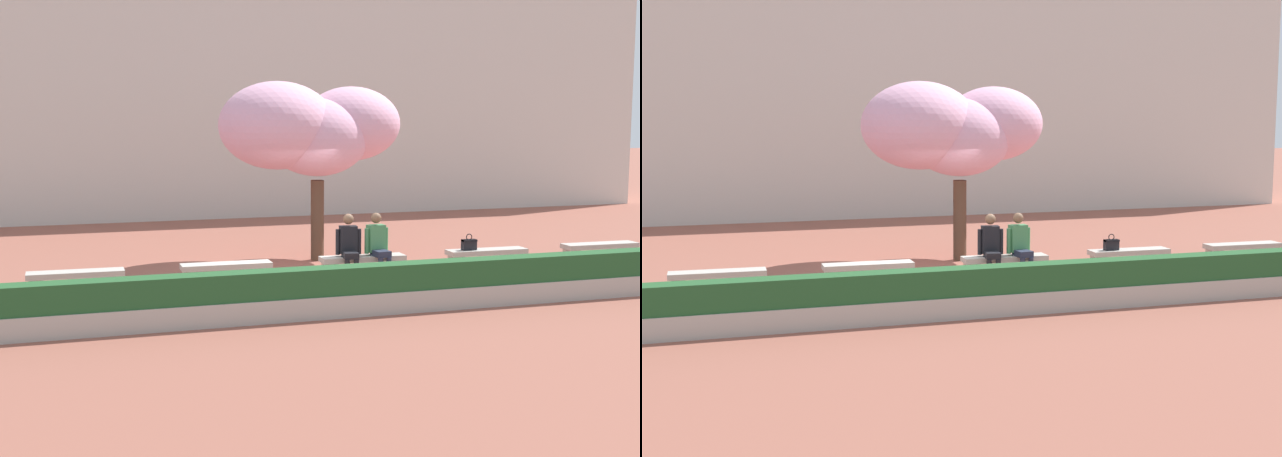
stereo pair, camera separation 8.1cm
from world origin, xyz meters
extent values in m
plane|color=#8E5142|center=(0.00, 0.00, 0.00)|extent=(100.00, 100.00, 0.00)
cube|color=beige|center=(0.00, 12.40, 3.78)|extent=(30.75, 4.00, 7.56)
cube|color=#ADA89E|center=(-4.10, 0.00, 0.40)|extent=(1.71, 0.47, 0.10)
cube|color=#ADA89E|center=(-4.78, 0.02, 0.17)|extent=(0.25, 0.35, 0.35)
cube|color=#ADA89E|center=(-3.42, -0.02, 0.17)|extent=(0.25, 0.35, 0.35)
cube|color=#ADA89E|center=(-1.37, 0.00, 0.40)|extent=(1.71, 0.47, 0.10)
cube|color=#ADA89E|center=(-2.05, 0.02, 0.17)|extent=(0.25, 0.35, 0.35)
cube|color=#ADA89E|center=(-0.69, -0.02, 0.17)|extent=(0.25, 0.35, 0.35)
cube|color=#ADA89E|center=(1.37, 0.00, 0.40)|extent=(1.71, 0.47, 0.10)
cube|color=#ADA89E|center=(0.69, 0.02, 0.17)|extent=(0.25, 0.35, 0.35)
cube|color=#ADA89E|center=(2.05, -0.02, 0.17)|extent=(0.25, 0.35, 0.35)
cube|color=#ADA89E|center=(4.10, 0.00, 0.40)|extent=(1.71, 0.47, 0.10)
cube|color=#ADA89E|center=(3.42, 0.02, 0.17)|extent=(0.25, 0.35, 0.35)
cube|color=#ADA89E|center=(4.78, -0.02, 0.17)|extent=(0.25, 0.35, 0.35)
cube|color=#ADA89E|center=(6.84, 0.00, 0.40)|extent=(1.71, 0.47, 0.10)
cube|color=#ADA89E|center=(6.16, 0.02, 0.17)|extent=(0.25, 0.35, 0.35)
cube|color=#ADA89E|center=(7.52, -0.02, 0.17)|extent=(0.25, 0.35, 0.35)
cube|color=black|center=(0.91, -0.40, 0.03)|extent=(0.13, 0.23, 0.06)
cylinder|color=black|center=(0.92, -0.34, 0.24)|extent=(0.10, 0.10, 0.42)
cube|color=black|center=(1.09, -0.43, 0.03)|extent=(0.13, 0.23, 0.06)
cylinder|color=black|center=(1.10, -0.37, 0.24)|extent=(0.10, 0.10, 0.42)
cube|color=black|center=(1.04, -0.18, 0.51)|extent=(0.34, 0.44, 0.12)
cube|color=black|center=(1.08, 0.04, 0.78)|extent=(0.37, 0.27, 0.54)
sphere|color=brown|center=(1.08, 0.04, 1.19)|extent=(0.21, 0.21, 0.21)
cylinder|color=black|center=(0.87, 0.05, 0.74)|extent=(0.09, 0.09, 0.50)
cylinder|color=black|center=(1.28, -0.01, 0.74)|extent=(0.09, 0.09, 0.50)
cube|color=black|center=(1.61, -0.43, 0.03)|extent=(0.12, 0.23, 0.06)
cylinder|color=#23283D|center=(1.60, -0.37, 0.24)|extent=(0.10, 0.10, 0.42)
cube|color=black|center=(1.79, -0.41, 0.03)|extent=(0.12, 0.23, 0.06)
cylinder|color=#23283D|center=(1.78, -0.35, 0.24)|extent=(0.10, 0.10, 0.42)
cube|color=#23283D|center=(1.68, -0.18, 0.51)|extent=(0.31, 0.42, 0.12)
cube|color=#428451|center=(1.66, 0.04, 0.78)|extent=(0.36, 0.25, 0.54)
sphere|color=brown|center=(1.66, 0.04, 1.19)|extent=(0.21, 0.21, 0.21)
cylinder|color=#428451|center=(1.45, 0.00, 0.74)|extent=(0.09, 0.09, 0.50)
cylinder|color=#428451|center=(1.87, 0.04, 0.74)|extent=(0.09, 0.09, 0.50)
cube|color=black|center=(3.70, 0.01, 0.56)|extent=(0.30, 0.14, 0.22)
cube|color=black|center=(3.70, 0.00, 0.65)|extent=(0.30, 0.15, 0.04)
torus|color=black|center=(3.70, 0.01, 0.72)|extent=(0.14, 0.02, 0.14)
cylinder|color=#513828|center=(1.17, 2.33, 0.89)|extent=(0.29, 0.29, 1.77)
ellipsoid|color=#EAA8C6|center=(1.17, 2.33, 2.71)|extent=(2.26, 2.23, 1.69)
ellipsoid|color=#EAA8C6|center=(0.31, 2.49, 2.97)|extent=(2.53, 2.71, 1.90)
ellipsoid|color=#EAA8C6|center=(2.04, 2.57, 3.00)|extent=(2.19, 2.23, 1.64)
cube|color=#ADA89E|center=(0.00, -2.89, 0.18)|extent=(19.39, 0.50, 0.36)
cube|color=#235128|center=(0.00, -2.89, 0.58)|extent=(19.29, 0.44, 0.44)
camera|label=1|loc=(-4.77, -16.20, 3.29)|focal=50.00mm
camera|label=2|loc=(-4.69, -16.23, 3.29)|focal=50.00mm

